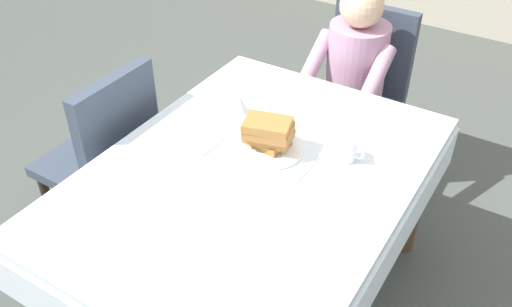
{
  "coord_description": "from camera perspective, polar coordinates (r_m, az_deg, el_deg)",
  "views": [
    {
      "loc": [
        0.85,
        -1.34,
        2.01
      ],
      "look_at": [
        -0.01,
        0.05,
        0.79
      ],
      "focal_mm": 38.75,
      "sensor_mm": 36.0,
      "label": 1
    }
  ],
  "objects": [
    {
      "name": "knife_right_of_plate",
      "position": [
        2.06,
        5.5,
        -1.43
      ],
      "size": [
        0.02,
        0.2,
        0.0
      ],
      "primitive_type": "cube",
      "rotation": [
        0.0,
        0.0,
        1.56
      ],
      "color": "silver",
      "rests_on": "dining_table_main"
    },
    {
      "name": "plate_breakfast",
      "position": [
        2.14,
        1.24,
        0.63
      ],
      "size": [
        0.28,
        0.28,
        0.02
      ],
      "primitive_type": "cylinder",
      "color": "white",
      "rests_on": "dining_table_main"
    },
    {
      "name": "chair_left_side",
      "position": [
        2.57,
        -15.09,
        0.23
      ],
      "size": [
        0.45,
        0.44,
        0.93
      ],
      "rotation": [
        0.0,
        0.0,
        1.57
      ],
      "color": "#384251",
      "rests_on": "ground"
    },
    {
      "name": "breakfast_stack",
      "position": [
        2.09,
        1.26,
        2.2
      ],
      "size": [
        0.2,
        0.18,
        0.12
      ],
      "color": "#A36B33",
      "rests_on": "plate_breakfast"
    },
    {
      "name": "spoon_near_edge",
      "position": [
        1.94,
        -3.25,
        -4.15
      ],
      "size": [
        0.15,
        0.03,
        0.0
      ],
      "primitive_type": "cube",
      "rotation": [
        0.0,
        0.0,
        -0.08
      ],
      "color": "silver",
      "rests_on": "dining_table_main"
    },
    {
      "name": "ground_plane",
      "position": [
        2.56,
        -0.33,
        -14.87
      ],
      "size": [
        14.0,
        14.0,
        0.0
      ],
      "primitive_type": "plane",
      "color": "#474C47"
    },
    {
      "name": "cup_coffee",
      "position": [
        2.09,
        9.32,
        0.34
      ],
      "size": [
        0.11,
        0.08,
        0.08
      ],
      "color": "white",
      "rests_on": "dining_table_main"
    },
    {
      "name": "fork_left_of_plate",
      "position": [
        2.21,
        -3.27,
        1.8
      ],
      "size": [
        0.01,
        0.18,
        0.0
      ],
      "primitive_type": "cube",
      "rotation": [
        0.0,
        0.0,
        1.57
      ],
      "color": "silver",
      "rests_on": "dining_table_main"
    },
    {
      "name": "diner_person",
      "position": [
        2.85,
        9.94,
        8.22
      ],
      "size": [
        0.4,
        0.43,
        1.12
      ],
      "rotation": [
        0.0,
        0.0,
        3.14
      ],
      "color": "#B2849E",
      "rests_on": "ground"
    },
    {
      "name": "chair_diner",
      "position": [
        3.04,
        10.86,
        7.1
      ],
      "size": [
        0.44,
        0.45,
        0.93
      ],
      "rotation": [
        0.0,
        0.0,
        3.14
      ],
      "color": "#384251",
      "rests_on": "ground"
    },
    {
      "name": "napkin_folded",
      "position": [
        2.19,
        -6.29,
        1.27
      ],
      "size": [
        0.17,
        0.12,
        0.01
      ],
      "primitive_type": "cube",
      "rotation": [
        0.0,
        0.0,
        -0.03
      ],
      "color": "white",
      "rests_on": "dining_table_main"
    },
    {
      "name": "syrup_pitcher",
      "position": [
        2.34,
        -1.71,
        5.14
      ],
      "size": [
        0.08,
        0.08,
        0.07
      ],
      "color": "silver",
      "rests_on": "dining_table_main"
    },
    {
      "name": "dining_table_main",
      "position": [
        2.09,
        -0.4,
        -3.78
      ],
      "size": [
        1.12,
        1.52,
        0.74
      ],
      "color": "silver",
      "rests_on": "ground"
    }
  ]
}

